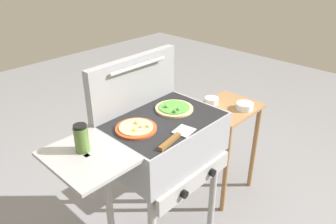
{
  "coord_description": "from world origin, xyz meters",
  "views": [
    {
      "loc": [
        -1.09,
        -1.08,
        1.74
      ],
      "look_at": [
        0.05,
        0.0,
        0.92
      ],
      "focal_mm": 34.41,
      "sensor_mm": 36.0,
      "label": 1
    }
  ],
  "objects": [
    {
      "name": "topping_bowl_near",
      "position": [
        0.7,
        -0.11,
        0.75
      ],
      "size": [
        0.12,
        0.12,
        0.04
      ],
      "color": "silver",
      "rests_on": "prep_table"
    },
    {
      "name": "pizza_veggie",
      "position": [
        0.12,
        0.02,
        0.91
      ],
      "size": [
        0.22,
        0.22,
        0.03
      ],
      "color": "#E0C17F",
      "rests_on": "grill"
    },
    {
      "name": "pizza_cheese",
      "position": [
        -0.17,
        0.01,
        0.91
      ],
      "size": [
        0.21,
        0.21,
        0.03
      ],
      "color": "#C64723",
      "rests_on": "grill"
    },
    {
      "name": "sauce_jar",
      "position": [
        -0.47,
        0.04,
        0.97
      ],
      "size": [
        0.07,
        0.07,
        0.14
      ],
      "color": "#4C6B2D",
      "rests_on": "grill"
    },
    {
      "name": "topping_bowl_far",
      "position": [
        0.62,
        0.11,
        0.75
      ],
      "size": [
        0.1,
        0.1,
        0.04
      ],
      "color": "silver",
      "rests_on": "prep_table"
    },
    {
      "name": "grill_lid_open",
      "position": [
        0.0,
        0.21,
        1.05
      ],
      "size": [
        0.63,
        0.09,
        0.3
      ],
      "color": "gray",
      "rests_on": "grill"
    },
    {
      "name": "grill",
      "position": [
        -0.01,
        -0.0,
        0.76
      ],
      "size": [
        0.96,
        0.53,
        0.9
      ],
      "color": "gray",
      "rests_on": "ground_plane"
    },
    {
      "name": "spatula",
      "position": [
        -0.1,
        -0.19,
        0.91
      ],
      "size": [
        0.27,
        0.11,
        0.02
      ],
      "color": "#B7BABF",
      "rests_on": "grill"
    },
    {
      "name": "prep_table",
      "position": [
        0.66,
        0.0,
        0.53
      ],
      "size": [
        0.44,
        0.36,
        0.73
      ],
      "color": "olive",
      "rests_on": "ground_plane"
    }
  ]
}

